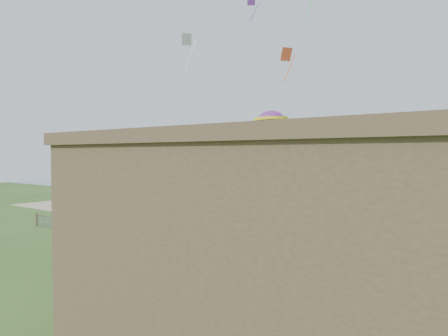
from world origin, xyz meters
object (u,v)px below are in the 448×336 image
Objects in this scene: motel at (324,253)px; chainlink_fence at (178,247)px; picnic_table at (172,279)px; octopus_kite at (271,142)px.

chainlink_fence is at bearing 151.70° from motel.
chainlink_fence is 6.15m from picnic_table.
motel is 19.35m from octopus_kite.
motel is 2.49× the size of octopus_kite.
octopus_kite reaches higher than picnic_table.
picnic_table is at bearing 165.80° from motel.
chainlink_fence is 15.06m from motel.
octopus_kite reaches higher than motel.
picnic_table is at bearing -89.35° from octopus_kite.
motel is at bearing -28.30° from chainlink_fence.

